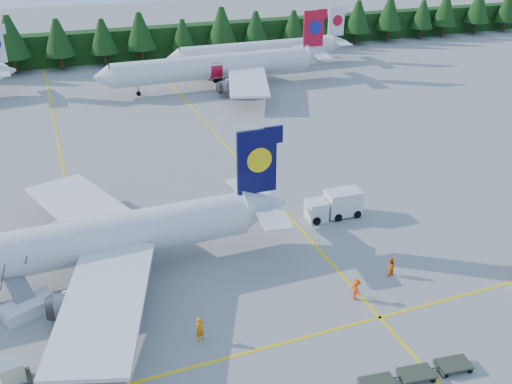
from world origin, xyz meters
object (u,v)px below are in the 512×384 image
object	(u,v)px
airstairs	(26,303)
airliner_navy	(45,249)
airliner_red	(210,67)
service_truck	(334,205)

from	to	relation	value
airstairs	airliner_navy	bearing A→B (deg)	35.59
airliner_navy	airstairs	distance (m)	4.36
airliner_navy	airliner_red	bearing A→B (deg)	60.05
airliner_navy	airliner_red	distance (m)	56.91
airliner_navy	service_truck	bearing A→B (deg)	3.95
airliner_red	service_truck	size ratio (longest dim) A/B	7.21
airliner_navy	airstairs	bearing A→B (deg)	-121.82
airliner_navy	airstairs	world-z (taller)	airliner_navy
airliner_navy	airliner_red	world-z (taller)	airliner_red
airstairs	service_truck	world-z (taller)	airstairs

